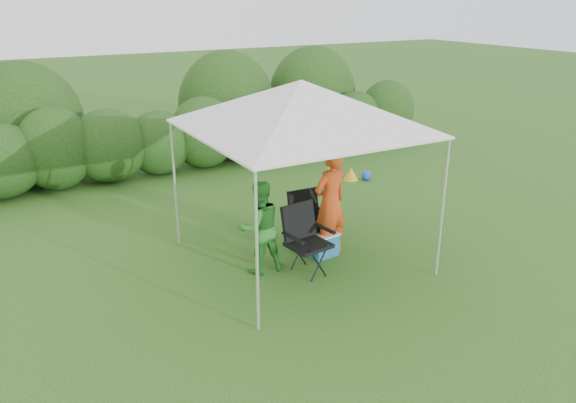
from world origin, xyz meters
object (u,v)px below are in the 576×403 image
canopy (301,105)px  cooler (323,244)px  man (330,202)px  woman (259,227)px  chair_right (307,217)px  chair_left (305,235)px

canopy → cooler: canopy is taller
man → cooler: (-0.13, -0.02, -0.69)m
canopy → woman: 1.90m
man → cooler: man is taller
woman → man: bearing=-177.7°
man → woman: bearing=-11.2°
chair_right → chair_left: (-0.47, -0.69, 0.04)m
chair_right → woman: woman is taller
chair_right → man: 0.53m
canopy → chair_left: 1.92m
man → canopy: bearing=-19.2°
chair_left → woman: bearing=143.4°
woman → cooler: (1.13, -0.02, -0.53)m
woman → canopy: bearing=-172.2°
canopy → man: 1.66m
chair_right → cooler: bearing=-77.5°
chair_right → woman: size_ratio=0.68×
chair_right → cooler: size_ratio=1.98×
canopy → woman: canopy is taller
cooler → woman: bearing=172.0°
canopy → woman: bearing=-174.6°
canopy → man: size_ratio=1.75×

